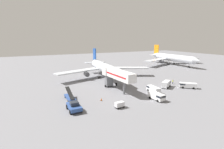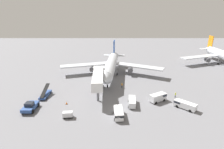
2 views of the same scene
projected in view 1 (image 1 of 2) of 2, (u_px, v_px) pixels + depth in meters
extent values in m
plane|color=slate|center=(151.00, 98.00, 51.04)|extent=(300.00, 300.00, 0.00)
cylinder|color=silver|center=(105.00, 68.00, 73.29)|extent=(6.90, 29.91, 4.19)
cone|color=silver|center=(122.00, 76.00, 58.23)|extent=(4.41, 3.87, 4.10)
cone|color=silver|center=(94.00, 62.00, 89.17)|extent=(4.46, 5.80, 3.98)
cube|color=#1947A3|center=(95.00, 55.00, 87.13)|extent=(0.75, 4.31, 6.70)
cube|color=silver|center=(100.00, 62.00, 88.45)|extent=(5.29, 3.57, 0.24)
cube|color=silver|center=(90.00, 63.00, 86.62)|extent=(5.29, 3.57, 0.24)
cube|color=silver|center=(126.00, 68.00, 80.23)|extent=(19.63, 12.92, 0.44)
cube|color=silver|center=(78.00, 71.00, 72.08)|extent=(20.26, 9.83, 0.44)
cylinder|color=#4C4C51|center=(121.00, 71.00, 78.15)|extent=(2.23, 2.78, 2.00)
cylinder|color=#4C4C51|center=(87.00, 74.00, 72.46)|extent=(2.23, 2.78, 2.00)
cylinder|color=gray|center=(116.00, 81.00, 63.33)|extent=(0.28, 0.28, 2.83)
cylinder|color=black|center=(116.00, 84.00, 63.63)|extent=(0.45, 1.13, 1.10)
cylinder|color=gray|center=(109.00, 73.00, 76.33)|extent=(0.28, 0.28, 2.83)
cylinder|color=black|center=(109.00, 76.00, 76.62)|extent=(0.45, 1.13, 1.10)
cylinder|color=gray|center=(99.00, 74.00, 74.58)|extent=(0.28, 0.28, 2.83)
cylinder|color=black|center=(99.00, 77.00, 74.87)|extent=(0.45, 1.13, 1.10)
cube|color=silver|center=(119.00, 75.00, 55.39)|extent=(3.58, 14.20, 2.70)
cube|color=red|center=(115.00, 75.00, 54.66)|extent=(0.53, 11.82, 0.44)
cube|color=silver|center=(108.00, 71.00, 61.90)|extent=(3.56, 2.94, 2.84)
cube|color=#232833|center=(106.00, 70.00, 62.95)|extent=(3.31, 0.38, 0.90)
cube|color=slate|center=(109.00, 80.00, 62.07)|extent=(2.62, 1.90, 3.94)
cylinder|color=black|center=(105.00, 86.00, 61.79)|extent=(0.33, 0.81, 0.80)
cylinder|color=black|center=(112.00, 85.00, 63.16)|extent=(0.33, 0.81, 0.80)
cylinder|color=slate|center=(124.00, 87.00, 53.71)|extent=(0.70, 0.70, 4.34)
cube|color=#2D4C8E|center=(74.00, 107.00, 41.75)|extent=(2.77, 5.31, 0.86)
cube|color=#232833|center=(74.00, 104.00, 41.34)|extent=(1.92, 1.82, 0.90)
cylinder|color=black|center=(81.00, 110.00, 40.90)|extent=(0.41, 1.10, 1.10)
cylinder|color=black|center=(70.00, 112.00, 39.78)|extent=(0.41, 1.10, 1.10)
cylinder|color=black|center=(77.00, 105.00, 43.91)|extent=(0.41, 1.10, 1.10)
cylinder|color=black|center=(67.00, 107.00, 42.78)|extent=(0.41, 1.10, 1.10)
cube|color=#2D4C8E|center=(70.00, 98.00, 49.33)|extent=(2.02, 6.24, 0.55)
cube|color=black|center=(70.00, 93.00, 49.05)|extent=(1.12, 6.28, 2.18)
cylinder|color=black|center=(65.00, 97.00, 50.59)|extent=(0.22, 0.60, 0.60)
cylinder|color=black|center=(72.00, 96.00, 51.44)|extent=(0.22, 0.60, 0.60)
cylinder|color=black|center=(68.00, 101.00, 47.34)|extent=(0.22, 0.60, 0.60)
cylinder|color=black|center=(75.00, 100.00, 48.19)|extent=(0.22, 0.60, 0.60)
cube|color=white|center=(188.00, 85.00, 60.49)|extent=(5.35, 5.24, 1.58)
cube|color=#1E232D|center=(182.00, 84.00, 60.95)|extent=(2.63, 2.64, 0.50)
cylinder|color=black|center=(183.00, 87.00, 60.27)|extent=(0.73, 0.72, 0.68)
cylinder|color=black|center=(182.00, 86.00, 61.99)|extent=(0.73, 0.72, 0.68)
cylinder|color=black|center=(194.00, 88.00, 59.29)|extent=(0.73, 0.72, 0.68)
cylinder|color=black|center=(193.00, 87.00, 61.01)|extent=(0.73, 0.72, 0.68)
cube|color=silver|center=(166.00, 84.00, 61.30)|extent=(5.32, 4.23, 1.97)
cube|color=#1E232D|center=(167.00, 82.00, 62.62)|extent=(2.39, 2.53, 0.63)
cylinder|color=black|center=(165.00, 85.00, 63.27)|extent=(0.77, 0.65, 0.68)
cylinder|color=black|center=(170.00, 86.00, 62.28)|extent=(0.77, 0.65, 0.68)
cylinder|color=black|center=(162.00, 87.00, 60.71)|extent=(0.77, 0.65, 0.68)
cylinder|color=black|center=(167.00, 88.00, 59.72)|extent=(0.77, 0.65, 0.68)
cube|color=white|center=(153.00, 89.00, 55.97)|extent=(2.33, 5.38, 1.55)
cube|color=#1E232D|center=(150.00, 87.00, 57.52)|extent=(2.04, 1.84, 0.50)
cylinder|color=black|center=(148.00, 90.00, 57.26)|extent=(0.40, 0.71, 0.68)
cylinder|color=black|center=(153.00, 89.00, 57.92)|extent=(0.40, 0.71, 0.68)
cylinder|color=black|center=(154.00, 93.00, 54.32)|extent=(0.40, 0.71, 0.68)
cylinder|color=black|center=(159.00, 92.00, 54.98)|extent=(0.40, 0.71, 0.68)
cube|color=white|center=(156.00, 96.00, 49.07)|extent=(2.32, 5.10, 1.66)
cube|color=#1E232D|center=(161.00, 96.00, 47.56)|extent=(2.16, 1.71, 0.53)
cylinder|color=black|center=(163.00, 100.00, 48.41)|extent=(0.41, 0.70, 0.68)
cylinder|color=black|center=(158.00, 101.00, 47.44)|extent=(0.41, 0.70, 0.68)
cylinder|color=black|center=(155.00, 96.00, 51.03)|extent=(0.41, 0.70, 0.68)
cylinder|color=black|center=(150.00, 98.00, 50.06)|extent=(0.41, 0.70, 0.68)
cube|color=#38383D|center=(120.00, 107.00, 43.50)|extent=(2.41, 1.43, 0.22)
cube|color=silver|center=(120.00, 104.00, 43.36)|extent=(2.41, 1.43, 1.14)
cylinder|color=black|center=(121.00, 106.00, 44.42)|extent=(0.37, 0.15, 0.36)
cylinder|color=black|center=(123.00, 107.00, 43.46)|extent=(0.37, 0.15, 0.36)
cylinder|color=black|center=(116.00, 107.00, 43.58)|extent=(0.37, 0.15, 0.36)
cylinder|color=black|center=(118.00, 109.00, 42.63)|extent=(0.37, 0.15, 0.36)
cylinder|color=#1E2333|center=(173.00, 83.00, 66.34)|extent=(0.32, 0.32, 0.78)
cylinder|color=#D8EA19|center=(173.00, 81.00, 66.20)|extent=(0.42, 0.42, 0.62)
sphere|color=tan|center=(173.00, 80.00, 66.11)|extent=(0.21, 0.21, 0.21)
cylinder|color=#1E2333|center=(128.00, 83.00, 65.66)|extent=(0.36, 0.36, 0.87)
cylinder|color=orange|center=(128.00, 81.00, 65.50)|extent=(0.48, 0.48, 0.69)
sphere|color=tan|center=(128.00, 80.00, 65.41)|extent=(0.24, 0.24, 0.24)
cube|color=black|center=(101.00, 101.00, 48.55)|extent=(0.50, 0.50, 0.03)
cone|color=orange|center=(101.00, 99.00, 48.47)|extent=(0.42, 0.42, 0.73)
cylinder|color=silver|center=(174.00, 58.00, 111.52)|extent=(4.87, 31.40, 4.32)
cone|color=silver|center=(198.00, 61.00, 96.12)|extent=(4.30, 3.78, 4.23)
cone|color=silver|center=(155.00, 55.00, 127.75)|extent=(4.20, 5.84, 4.10)
cube|color=orange|center=(156.00, 50.00, 125.66)|extent=(0.44, 4.54, 6.91)
cube|color=silver|center=(159.00, 55.00, 127.19)|extent=(5.24, 3.39, 0.24)
cube|color=silver|center=(154.00, 55.00, 124.96)|extent=(5.24, 3.39, 0.24)
cube|color=silver|center=(183.00, 58.00, 119.51)|extent=(21.06, 12.37, 0.44)
cube|color=silver|center=(156.00, 60.00, 109.37)|extent=(21.19, 11.74, 0.44)
cylinder|color=#4C4C51|center=(181.00, 60.00, 117.09)|extent=(2.04, 2.62, 1.99)
cylinder|color=#4C4C51|center=(162.00, 62.00, 110.02)|extent=(2.04, 2.62, 1.99)
cylinder|color=gray|center=(189.00, 65.00, 101.34)|extent=(0.28, 0.28, 2.86)
cylinder|color=black|center=(189.00, 67.00, 101.63)|extent=(0.37, 1.11, 1.10)
cylinder|color=gray|center=(174.00, 61.00, 114.80)|extent=(0.28, 0.28, 2.86)
cylinder|color=black|center=(174.00, 64.00, 115.09)|extent=(0.37, 1.11, 1.10)
cylinder|color=gray|center=(168.00, 62.00, 112.66)|extent=(0.28, 0.28, 2.86)
cylinder|color=black|center=(168.00, 64.00, 112.95)|extent=(0.37, 1.11, 1.10)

